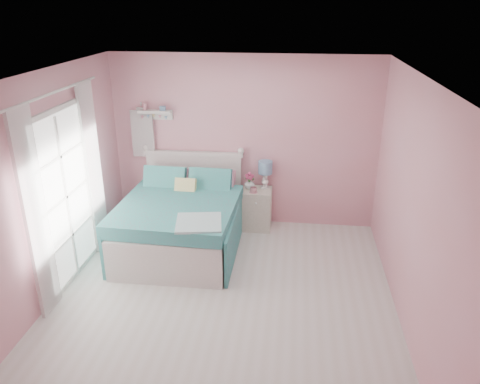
% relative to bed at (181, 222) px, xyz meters
% --- Properties ---
extents(floor, '(4.50, 4.50, 0.00)m').
position_rel_bed_xyz_m(floor, '(0.78, -1.26, -0.40)').
color(floor, beige).
rests_on(floor, ground).
extents(room_shell, '(4.50, 4.50, 4.50)m').
position_rel_bed_xyz_m(room_shell, '(0.78, -1.26, 1.19)').
color(room_shell, '#D3858E').
rests_on(room_shell, floor).
extents(bed, '(1.62, 2.00, 1.14)m').
position_rel_bed_xyz_m(bed, '(0.00, 0.00, 0.00)').
color(bed, silver).
rests_on(bed, floor).
extents(nightstand, '(0.44, 0.43, 0.63)m').
position_rel_bed_xyz_m(nightstand, '(1.01, 0.76, -0.08)').
color(nightstand, beige).
rests_on(nightstand, floor).
extents(table_lamp, '(0.21, 0.21, 0.42)m').
position_rel_bed_xyz_m(table_lamp, '(1.11, 0.86, 0.53)').
color(table_lamp, white).
rests_on(table_lamp, nightstand).
extents(vase, '(0.20, 0.20, 0.16)m').
position_rel_bed_xyz_m(vase, '(0.88, 0.80, 0.31)').
color(vase, white).
rests_on(vase, nightstand).
extents(teacup, '(0.13, 0.13, 0.08)m').
position_rel_bed_xyz_m(teacup, '(0.96, 0.65, 0.27)').
color(teacup, '#C2828E').
rests_on(teacup, nightstand).
extents(roses, '(0.14, 0.11, 0.12)m').
position_rel_bed_xyz_m(roses, '(0.88, 0.80, 0.43)').
color(roses, '#C54372').
rests_on(roses, vase).
extents(wall_shelf, '(0.50, 0.15, 0.25)m').
position_rel_bed_xyz_m(wall_shelf, '(-0.55, 0.93, 1.34)').
color(wall_shelf, silver).
rests_on(wall_shelf, room_shell).
extents(hanging_dress, '(0.34, 0.03, 0.72)m').
position_rel_bed_xyz_m(hanging_dress, '(-0.77, 0.92, 1.00)').
color(hanging_dress, white).
rests_on(hanging_dress, room_shell).
extents(french_door, '(0.04, 1.32, 2.16)m').
position_rel_bed_xyz_m(french_door, '(-1.19, -0.86, 0.68)').
color(french_door, silver).
rests_on(french_door, floor).
extents(curtain_near, '(0.04, 0.40, 2.32)m').
position_rel_bed_xyz_m(curtain_near, '(-1.14, -1.60, 0.78)').
color(curtain_near, white).
rests_on(curtain_near, floor).
extents(curtain_far, '(0.04, 0.40, 2.32)m').
position_rel_bed_xyz_m(curtain_far, '(-1.14, -0.12, 0.78)').
color(curtain_far, white).
rests_on(curtain_far, floor).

